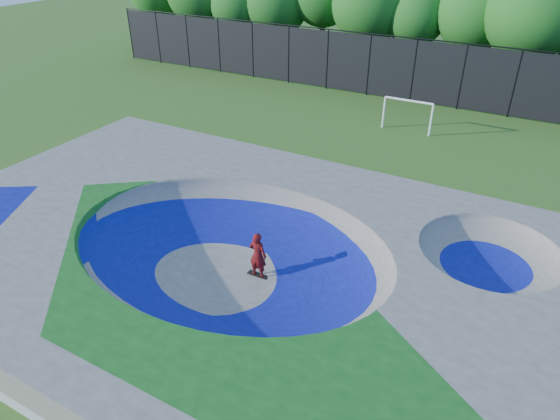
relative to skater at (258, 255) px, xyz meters
The scene contains 7 objects.
ground 1.27m from the skater, 151.51° to the right, with size 120.00×120.00×0.00m, color #2F5A19.
skate_deck 0.94m from the skater, 151.51° to the right, with size 22.00×14.00×1.50m, color gray.
skater is the anchor object (origin of this frame).
skateboard 0.83m from the skater, ahead, with size 0.78×0.22×0.05m, color black.
soccer_goal 15.29m from the skater, 88.27° to the left, with size 2.80×0.12×1.85m.
fence 20.61m from the skater, 92.30° to the left, with size 48.09×0.09×4.04m.
treeline 26.04m from the skater, 96.52° to the left, with size 53.77×7.50×8.30m.
Camera 1 is at (7.93, -10.89, 10.45)m, focal length 32.00 mm.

